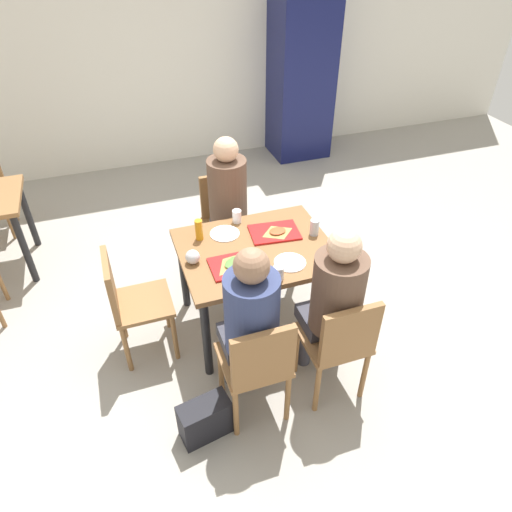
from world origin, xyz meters
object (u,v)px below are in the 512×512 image
at_px(main_table, 256,259).
at_px(pizza_slice_b, 277,232).
at_px(paper_plate_near_edge, 290,262).
at_px(soda_can, 314,227).
at_px(chair_near_left, 258,364).
at_px(person_far_side, 229,199).
at_px(person_in_brown_jacket, 334,298).
at_px(condiment_bottle, 199,230).
at_px(handbag, 205,419).
at_px(chair_left_end, 129,299).
at_px(drink_fridge, 301,80).
at_px(person_in_red, 250,318).
at_px(tray_red_far, 274,232).
at_px(plastic_cup_b, 279,273).
at_px(tray_red_near, 237,265).
at_px(foil_bundle, 193,257).
at_px(chair_near_right, 340,341).
at_px(plastic_cup_a, 237,216).
at_px(pizza_slice_a, 233,263).

height_order(main_table, pizza_slice_b, pizza_slice_b).
bearing_deg(paper_plate_near_edge, soda_can, 41.17).
relative_size(chair_near_left, soda_can, 7.11).
bearing_deg(pizza_slice_b, person_far_side, 109.85).
relative_size(person_far_side, paper_plate_near_edge, 5.81).
xyz_separation_m(person_in_brown_jacket, condiment_bottle, (-0.63, 0.92, 0.05)).
distance_m(main_table, handbag, 1.15).
height_order(chair_left_end, paper_plate_near_edge, chair_left_end).
distance_m(paper_plate_near_edge, condiment_bottle, 0.71).
relative_size(chair_left_end, drink_fridge, 0.46).
xyz_separation_m(soda_can, condiment_bottle, (-0.82, 0.22, 0.02)).
distance_m(person_in_red, pizza_slice_b, 0.92).
distance_m(tray_red_far, drink_fridge, 3.06).
xyz_separation_m(paper_plate_near_edge, plastic_cup_b, (-0.14, -0.13, 0.05)).
xyz_separation_m(chair_left_end, tray_red_near, (0.74, -0.15, 0.23)).
relative_size(foil_bundle, drink_fridge, 0.05).
relative_size(chair_near_right, person_in_red, 0.68).
relative_size(pizza_slice_b, soda_can, 1.62).
bearing_deg(chair_near_right, foil_bundle, 132.63).
bearing_deg(handbag, person_in_red, 24.17).
bearing_deg(person_in_red, handbag, -155.83).
xyz_separation_m(main_table, handbag, (-0.62, -0.84, -0.50)).
bearing_deg(paper_plate_near_edge, tray_red_far, 85.80).
bearing_deg(handbag, pizza_slice_b, 48.79).
bearing_deg(drink_fridge, tray_red_far, -116.86).
xyz_separation_m(main_table, plastic_cup_a, (-0.03, 0.37, 0.15)).
bearing_deg(pizza_slice_b, plastic_cup_a, 131.70).
bearing_deg(chair_left_end, soda_can, 0.90).
xyz_separation_m(chair_near_right, paper_plate_near_edge, (-0.11, 0.58, 0.22)).
height_order(paper_plate_near_edge, handbag, paper_plate_near_edge).
distance_m(tray_red_far, plastic_cup_b, 0.53).
distance_m(chair_near_left, chair_near_right, 0.54).
bearing_deg(tray_red_near, condiment_bottle, 112.58).
distance_m(person_in_red, drink_fridge, 3.98).
height_order(chair_left_end, person_in_brown_jacket, person_in_brown_jacket).
xyz_separation_m(chair_near_left, foil_bundle, (-0.19, 0.80, 0.27)).
bearing_deg(handbag, tray_red_near, 57.72).
height_order(tray_red_near, pizza_slice_b, pizza_slice_b).
height_order(chair_near_right, paper_plate_near_edge, chair_near_right).
height_order(person_in_red, pizza_slice_b, person_in_red).
height_order(person_in_red, person_far_side, same).
bearing_deg(person_far_side, drink_fridge, 54.17).
bearing_deg(plastic_cup_b, chair_near_right, -61.39).
xyz_separation_m(tray_red_far, drink_fridge, (1.38, 2.72, 0.21)).
bearing_deg(handbag, person_in_brown_jacket, 9.97).
xyz_separation_m(chair_left_end, foil_bundle, (0.46, -0.02, 0.27)).
distance_m(plastic_cup_a, condiment_bottle, 0.35).
bearing_deg(handbag, condiment_bottle, 75.98).
relative_size(tray_red_far, soda_can, 2.95).
height_order(paper_plate_near_edge, pizza_slice_a, pizza_slice_a).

